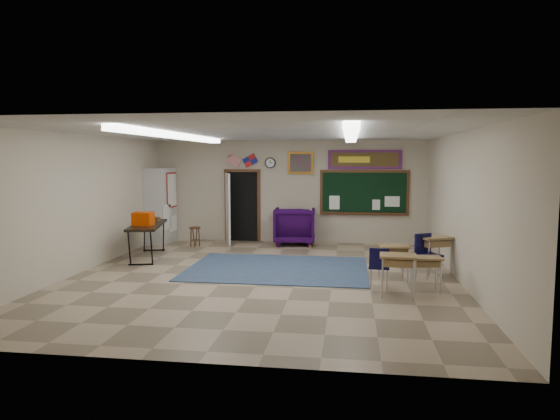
# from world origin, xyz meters

# --- Properties ---
(floor) EXTENTS (9.00, 9.00, 0.00)m
(floor) POSITION_xyz_m (0.00, 0.00, 0.00)
(floor) COLOR #9E886C
(floor) RESTS_ON ground
(back_wall) EXTENTS (8.00, 0.04, 3.00)m
(back_wall) POSITION_xyz_m (0.00, 4.50, 1.50)
(back_wall) COLOR #BFB19B
(back_wall) RESTS_ON floor
(front_wall) EXTENTS (8.00, 0.04, 3.00)m
(front_wall) POSITION_xyz_m (0.00, -4.50, 1.50)
(front_wall) COLOR #BFB19B
(front_wall) RESTS_ON floor
(left_wall) EXTENTS (0.04, 9.00, 3.00)m
(left_wall) POSITION_xyz_m (-4.00, 0.00, 1.50)
(left_wall) COLOR #BFB19B
(left_wall) RESTS_ON floor
(right_wall) EXTENTS (0.04, 9.00, 3.00)m
(right_wall) POSITION_xyz_m (4.00, 0.00, 1.50)
(right_wall) COLOR #BFB19B
(right_wall) RESTS_ON floor
(ceiling) EXTENTS (8.00, 9.00, 0.04)m
(ceiling) POSITION_xyz_m (0.00, 0.00, 3.00)
(ceiling) COLOR silver
(ceiling) RESTS_ON back_wall
(area_rug) EXTENTS (4.00, 3.00, 0.02)m
(area_rug) POSITION_xyz_m (0.20, 0.80, 0.01)
(area_rug) COLOR #364B68
(area_rug) RESTS_ON floor
(fluorescent_strips) EXTENTS (3.86, 6.00, 0.10)m
(fluorescent_strips) POSITION_xyz_m (0.00, 0.00, 2.94)
(fluorescent_strips) COLOR white
(fluorescent_strips) RESTS_ON ceiling
(doorway) EXTENTS (1.10, 0.89, 2.16)m
(doorway) POSITION_xyz_m (-1.50, 4.35, 1.06)
(doorway) COLOR black
(doorway) RESTS_ON back_wall
(chalkboard) EXTENTS (2.55, 0.14, 1.30)m
(chalkboard) POSITION_xyz_m (2.20, 4.46, 1.46)
(chalkboard) COLOR #562E18
(chalkboard) RESTS_ON back_wall
(bulletin_board) EXTENTS (2.10, 0.05, 0.55)m
(bulletin_board) POSITION_xyz_m (2.20, 4.47, 2.45)
(bulletin_board) COLOR #B7200F
(bulletin_board) RESTS_ON back_wall
(framed_art_print) EXTENTS (0.75, 0.05, 0.65)m
(framed_art_print) POSITION_xyz_m (0.35, 4.47, 2.35)
(framed_art_print) COLOR #A46B1F
(framed_art_print) RESTS_ON back_wall
(wall_clock) EXTENTS (0.32, 0.05, 0.32)m
(wall_clock) POSITION_xyz_m (-0.55, 4.47, 2.35)
(wall_clock) COLOR black
(wall_clock) RESTS_ON back_wall
(wall_flags) EXTENTS (1.16, 0.06, 0.70)m
(wall_flags) POSITION_xyz_m (-1.40, 4.44, 2.48)
(wall_flags) COLOR red
(wall_flags) RESTS_ON back_wall
(storage_cabinet) EXTENTS (0.59, 1.25, 2.20)m
(storage_cabinet) POSITION_xyz_m (-3.71, 3.85, 1.10)
(storage_cabinet) COLOR beige
(storage_cabinet) RESTS_ON floor
(wingback_armchair) EXTENTS (1.21, 1.25, 1.08)m
(wingback_armchair) POSITION_xyz_m (0.22, 4.10, 0.54)
(wingback_armchair) COLOR #1E0431
(wingback_armchair) RESTS_ON floor
(student_chair_reading) EXTENTS (0.58, 0.58, 0.86)m
(student_chair_reading) POSITION_xyz_m (-0.06, 4.08, 0.43)
(student_chair_reading) COLOR black
(student_chair_reading) RESTS_ON floor
(student_chair_desk_a) EXTENTS (0.44, 0.44, 0.81)m
(student_chair_desk_a) POSITION_xyz_m (2.37, -0.63, 0.40)
(student_chair_desk_a) COLOR black
(student_chair_desk_a) RESTS_ON floor
(student_chair_desk_b) EXTENTS (0.62, 0.62, 0.91)m
(student_chair_desk_b) POSITION_xyz_m (3.44, 0.39, 0.45)
(student_chair_desk_b) COLOR black
(student_chair_desk_b) RESTS_ON floor
(student_desk_front_left) EXTENTS (0.66, 0.54, 0.72)m
(student_desk_front_left) POSITION_xyz_m (2.70, 0.11, 0.40)
(student_desk_front_left) COLOR olive
(student_desk_front_left) RESTS_ON floor
(student_desk_front_right) EXTENTS (0.85, 0.77, 0.82)m
(student_desk_front_right) POSITION_xyz_m (3.60, 0.74, 0.46)
(student_desk_front_right) COLOR olive
(student_desk_front_right) RESTS_ON floor
(student_desk_back_left) EXTENTS (0.67, 0.52, 0.77)m
(student_desk_back_left) POSITION_xyz_m (2.66, -1.18, 0.43)
(student_desk_back_left) COLOR olive
(student_desk_back_left) RESTS_ON floor
(student_desk_back_right) EXTENTS (0.60, 0.47, 0.67)m
(student_desk_back_right) POSITION_xyz_m (3.21, -0.77, 0.37)
(student_desk_back_right) COLOR olive
(student_desk_back_right) RESTS_ON floor
(folding_table) EXTENTS (1.12, 2.17, 1.18)m
(folding_table) POSITION_xyz_m (-3.20, 1.60, 0.47)
(folding_table) COLOR black
(folding_table) RESTS_ON floor
(wooden_stool) EXTENTS (0.31, 0.31, 0.56)m
(wooden_stool) POSITION_xyz_m (-2.52, 3.31, 0.29)
(wooden_stool) COLOR #4C2A17
(wooden_stool) RESTS_ON floor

